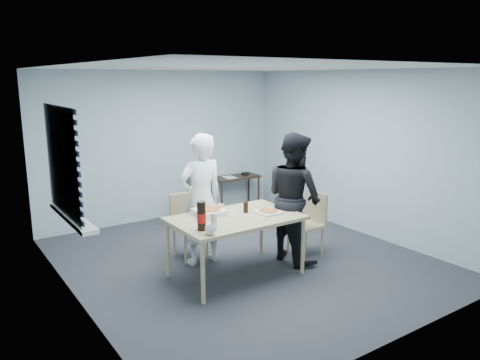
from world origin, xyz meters
TOP-DOWN VIEW (x-y plane):
  - room at (-2.20, 0.40)m, footprint 5.00×5.00m
  - dining_table at (-0.38, -0.36)m, footprint 1.59×1.01m
  - chair_far at (-0.56, 0.60)m, footprint 0.42×0.42m
  - chair_right at (0.93, -0.32)m, footprint 0.42×0.42m
  - person_white at (-0.52, 0.25)m, footprint 0.65×0.42m
  - person_black at (0.58, -0.36)m, footprint 0.47×0.86m
  - side_table at (1.40, 2.28)m, footprint 0.93×0.41m
  - stool at (0.19, 1.64)m, footprint 0.33×0.33m
  - backpack at (0.19, 1.62)m, footprint 0.33×0.25m
  - pizza_box_a at (-0.61, -0.11)m, footprint 0.35×0.35m
  - pizza_box_b at (0.05, -0.47)m, footprint 0.29×0.29m
  - mug_a at (-0.99, -0.77)m, footprint 0.17×0.17m
  - mug_b at (-0.40, -0.05)m, footprint 0.10×0.10m
  - cola_glass at (-0.17, -0.28)m, footprint 0.06×0.06m
  - soda_bottle at (-0.99, -0.57)m, footprint 0.11×0.11m
  - plastic_cups at (-0.84, -0.60)m, footprint 0.10×0.10m
  - rubber_band at (-0.15, -0.68)m, footprint 0.07×0.07m
  - papers at (1.25, 2.27)m, footprint 0.29×0.33m
  - black_box at (1.62, 2.27)m, footprint 0.13×0.09m

SIDE VIEW (x-z plane):
  - stool at x=0.19m, z-range 0.12..0.58m
  - chair_far at x=-0.56m, z-range 0.07..0.96m
  - chair_right at x=0.93m, z-range 0.07..0.96m
  - side_table at x=1.40m, z-range 0.23..0.85m
  - papers at x=1.25m, z-range 0.62..0.63m
  - black_box at x=1.62m, z-range 0.62..0.67m
  - backpack at x=0.19m, z-range 0.45..0.92m
  - dining_table at x=-0.38m, z-range 0.33..1.10m
  - rubber_band at x=-0.15m, z-range 0.77..0.78m
  - pizza_box_b at x=0.05m, z-range 0.77..0.81m
  - pizza_box_a at x=-0.61m, z-range 0.77..0.86m
  - mug_b at x=-0.40m, z-range 0.77..0.87m
  - mug_a at x=-0.99m, z-range 0.77..0.87m
  - cola_glass at x=-0.17m, z-range 0.77..0.91m
  - plastic_cups at x=-0.84m, z-range 0.77..0.95m
  - person_white at x=-0.52m, z-range 0.00..1.77m
  - person_black at x=0.58m, z-range 0.00..1.77m
  - soda_bottle at x=-0.99m, z-range 0.77..1.10m
  - room at x=-2.20m, z-range -1.06..3.94m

